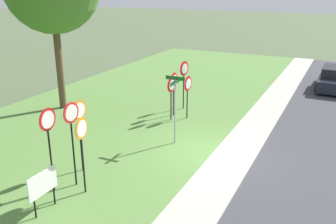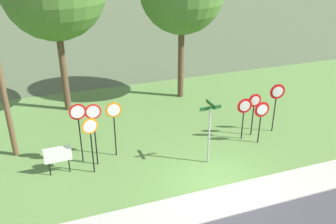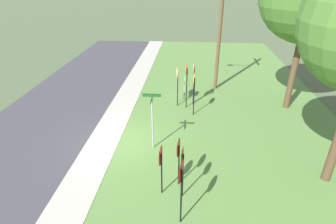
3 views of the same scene
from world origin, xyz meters
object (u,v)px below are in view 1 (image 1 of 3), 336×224
Objects in this scene: stop_sign_far_left at (49,132)px; yield_sign_near_left at (172,89)px; street_name_post at (175,104)px; parked_sedan_distant at (334,79)px; yield_sign_far_right at (174,84)px; yield_sign_near_right at (184,73)px; stop_sign_near_right at (80,121)px; notice_board at (43,185)px; stop_sign_near_left at (72,127)px; yield_sign_far_left at (188,87)px; stop_sign_far_center at (82,140)px.

yield_sign_near_left is (7.49, -0.57, -0.44)m from stop_sign_far_left.
yield_sign_near_left is 0.75× the size of street_name_post.
yield_sign_near_left is 0.47× the size of parked_sedan_distant.
street_name_post is (-2.43, -1.30, 0.13)m from yield_sign_near_left.
yield_sign_near_right is at bearing 4.05° from yield_sign_far_right.
stop_sign_near_right is 2.06× the size of notice_board.
stop_sign_near_left is 7.52m from yield_sign_far_left.
yield_sign_far_right is at bearing 1.94° from stop_sign_near_left.
stop_sign_far_left is at bearing -171.96° from yield_sign_near_right.
street_name_post is at bearing 156.86° from parked_sedan_distant.
stop_sign_near_left reaches higher than yield_sign_far_right.
notice_board is (-1.57, -0.14, -1.20)m from stop_sign_near_left.
notice_board is at bearing -173.34° from stop_sign_near_left.
street_name_post reaches higher than yield_sign_near_left.
parked_sedan_distant is (16.84, -6.28, -1.19)m from stop_sign_far_center.
yield_sign_near_right is 2.02× the size of notice_board.
stop_sign_near_right is at bearing -2.44° from stop_sign_far_left.
street_name_post reaches higher than yield_sign_far_right.
yield_sign_near_left is 1.00× the size of yield_sign_far_left.
yield_sign_near_left is at bearing -2.80° from stop_sign_near_right.
yield_sign_near_right is 4.53m from street_name_post.
yield_sign_near_left is at bearing -7.46° from stop_sign_far_left.
yield_sign_near_left is 8.53m from notice_board.
yield_sign_near_left is at bearing -0.57° from notice_board.
notice_board is at bearing 153.79° from stop_sign_far_center.
stop_sign_far_center is (-0.24, -0.55, -0.25)m from stop_sign_near_left.
stop_sign_far_center is 1.14× the size of yield_sign_far_right.
stop_sign_far_center is at bearing -136.25° from stop_sign_near_right.
yield_sign_far_left is at bearing -7.56° from stop_sign_near_right.
yield_sign_far_right is at bearing 0.53° from notice_board.
yield_sign_far_left reaches higher than yield_sign_near_left.
yield_sign_far_right is (0.10, 0.78, 0.05)m from yield_sign_far_left.
stop_sign_near_right reaches higher than stop_sign_far_center.
street_name_post reaches higher than yield_sign_near_right.
notice_board is at bearing -168.59° from yield_sign_near_right.
stop_sign_far_left is 18.69m from parked_sedan_distant.
stop_sign_far_left is (-1.47, -0.02, 0.13)m from stop_sign_near_right.
stop_sign_far_left reaches higher than stop_sign_far_center.
stop_sign_far_center is at bearing -111.64° from stop_sign_near_left.
yield_sign_far_left is (7.70, -0.19, -0.23)m from stop_sign_far_center.
street_name_post is 2.25× the size of notice_board.
stop_sign_near_right is 4.05m from street_name_post.
stop_sign_near_left is 1.14× the size of stop_sign_far_center.
parked_sedan_distant is (9.14, -6.09, -0.95)m from yield_sign_far_left.
stop_sign_far_center is at bearing -165.82° from yield_sign_near_right.
stop_sign_near_right is at bearing 155.99° from parked_sedan_distant.
parked_sedan_distant reaches higher than notice_board.
stop_sign_near_right is 17.35m from parked_sedan_distant.
yield_sign_far_left is 11.02m from parked_sedan_distant.
yield_sign_near_right is at bearing -5.63° from stop_sign_far_left.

